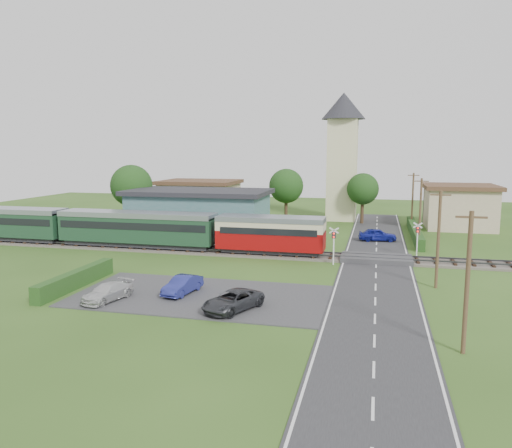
% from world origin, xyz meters
% --- Properties ---
extents(ground, '(120.00, 120.00, 0.00)m').
position_xyz_m(ground, '(0.00, 0.00, 0.00)').
color(ground, '#2D4C19').
extents(railway_track, '(76.00, 3.20, 0.49)m').
position_xyz_m(railway_track, '(0.00, 2.00, 0.11)').
color(railway_track, '#4C443D').
rests_on(railway_track, ground).
extents(road, '(6.00, 70.00, 0.05)m').
position_xyz_m(road, '(10.00, 0.00, 0.03)').
color(road, '#28282B').
rests_on(road, ground).
extents(car_park, '(17.00, 9.00, 0.08)m').
position_xyz_m(car_park, '(-1.50, -12.00, 0.04)').
color(car_park, '#333335').
rests_on(car_park, ground).
extents(crossing_deck, '(6.20, 3.40, 0.45)m').
position_xyz_m(crossing_deck, '(10.00, 2.00, 0.23)').
color(crossing_deck, '#333335').
rests_on(crossing_deck, ground).
extents(platform, '(30.00, 3.00, 0.45)m').
position_xyz_m(platform, '(-10.00, 5.20, 0.23)').
color(platform, gray).
rests_on(platform, ground).
extents(equipment_hut, '(2.30, 2.30, 2.55)m').
position_xyz_m(equipment_hut, '(-18.00, 5.20, 1.75)').
color(equipment_hut, beige).
rests_on(equipment_hut, platform).
extents(station_building, '(16.00, 9.00, 5.30)m').
position_xyz_m(station_building, '(-10.00, 10.99, 2.69)').
color(station_building, '#376A6A').
rests_on(station_building, ground).
extents(train, '(43.20, 2.90, 3.40)m').
position_xyz_m(train, '(-16.42, 2.00, 2.18)').
color(train, '#232328').
rests_on(train, ground).
extents(church_tower, '(6.00, 6.00, 17.60)m').
position_xyz_m(church_tower, '(5.00, 28.00, 10.23)').
color(church_tower, beige).
rests_on(church_tower, ground).
extents(house_west, '(10.80, 8.80, 5.50)m').
position_xyz_m(house_west, '(-15.00, 25.00, 2.79)').
color(house_west, tan).
rests_on(house_west, ground).
extents(house_east, '(8.80, 8.80, 5.50)m').
position_xyz_m(house_east, '(20.00, 24.00, 2.80)').
color(house_east, tan).
rests_on(house_east, ground).
extents(hedge_carpark, '(0.80, 9.00, 1.20)m').
position_xyz_m(hedge_carpark, '(-11.00, -12.00, 0.60)').
color(hedge_carpark, '#193814').
rests_on(hedge_carpark, ground).
extents(hedge_roadside, '(0.80, 18.00, 1.20)m').
position_xyz_m(hedge_roadside, '(14.20, 16.00, 0.60)').
color(hedge_roadside, '#193814').
rests_on(hedge_roadside, ground).
extents(hedge_station, '(22.00, 0.80, 1.30)m').
position_xyz_m(hedge_station, '(-10.00, 15.50, 0.65)').
color(hedge_station, '#193814').
rests_on(hedge_station, ground).
extents(tree_a, '(5.20, 5.20, 8.00)m').
position_xyz_m(tree_a, '(-20.00, 14.00, 5.38)').
color(tree_a, '#332316').
rests_on(tree_a, ground).
extents(tree_b, '(4.60, 4.60, 7.34)m').
position_xyz_m(tree_b, '(-2.00, 23.00, 5.02)').
color(tree_b, '#332316').
rests_on(tree_b, ground).
extents(tree_c, '(4.20, 4.20, 6.78)m').
position_xyz_m(tree_c, '(8.00, 25.00, 4.65)').
color(tree_c, '#332316').
rests_on(tree_c, ground).
extents(utility_pole_a, '(1.40, 0.22, 7.00)m').
position_xyz_m(utility_pole_a, '(14.20, -18.00, 3.63)').
color(utility_pole_a, '#473321').
rests_on(utility_pole_a, ground).
extents(utility_pole_b, '(1.40, 0.22, 7.00)m').
position_xyz_m(utility_pole_b, '(14.20, -6.00, 3.63)').
color(utility_pole_b, '#473321').
rests_on(utility_pole_b, ground).
extents(utility_pole_c, '(1.40, 0.22, 7.00)m').
position_xyz_m(utility_pole_c, '(14.20, 10.00, 3.63)').
color(utility_pole_c, '#473321').
rests_on(utility_pole_c, ground).
extents(utility_pole_d, '(1.40, 0.22, 7.00)m').
position_xyz_m(utility_pole_d, '(14.20, 22.00, 3.63)').
color(utility_pole_d, '#473321').
rests_on(utility_pole_d, ground).
extents(crossing_signal_near, '(0.84, 0.28, 3.28)m').
position_xyz_m(crossing_signal_near, '(6.40, -0.41, 2.14)').
color(crossing_signal_near, silver).
rests_on(crossing_signal_near, ground).
extents(crossing_signal_far, '(0.84, 0.28, 3.28)m').
position_xyz_m(crossing_signal_far, '(13.60, 4.39, 2.14)').
color(crossing_signal_far, silver).
rests_on(crossing_signal_far, ground).
extents(streetlamp_west, '(0.30, 0.30, 5.15)m').
position_xyz_m(streetlamp_west, '(-22.00, 20.00, 3.04)').
color(streetlamp_west, '#3F3F47').
rests_on(streetlamp_west, ground).
extents(streetlamp_east, '(0.30, 0.30, 5.15)m').
position_xyz_m(streetlamp_east, '(16.00, 27.00, 3.04)').
color(streetlamp_east, '#3F3F47').
rests_on(streetlamp_east, ground).
extents(car_on_road, '(4.18, 2.10, 1.37)m').
position_xyz_m(car_on_road, '(10.07, 11.98, 0.73)').
color(car_on_road, navy).
rests_on(car_on_road, road).
extents(car_park_blue, '(1.86, 3.82, 1.20)m').
position_xyz_m(car_park_blue, '(-2.84, -11.89, 0.68)').
color(car_park_blue, navy).
rests_on(car_park_blue, car_park).
extents(car_park_silver, '(2.45, 4.14, 1.13)m').
position_xyz_m(car_park_silver, '(-7.01, -14.50, 0.64)').
color(car_park_silver, silver).
rests_on(car_park_silver, car_park).
extents(car_park_dark, '(3.59, 4.76, 1.20)m').
position_xyz_m(car_park_dark, '(1.51, -14.50, 0.68)').
color(car_park_dark, '#2B2C31').
rests_on(car_park_dark, car_park).
extents(pedestrian_near, '(0.65, 0.54, 1.53)m').
position_xyz_m(pedestrian_near, '(-3.06, 4.79, 1.22)').
color(pedestrian_near, gray).
rests_on(pedestrian_near, platform).
extents(pedestrian_far, '(0.83, 0.93, 1.57)m').
position_xyz_m(pedestrian_far, '(-16.45, 5.18, 1.24)').
color(pedestrian_far, gray).
rests_on(pedestrian_far, platform).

